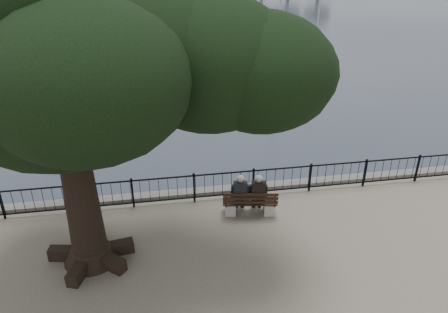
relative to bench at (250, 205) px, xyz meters
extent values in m
cube|color=#4E4D4B|center=(-0.66, 1.52, -0.81)|extent=(200.00, 0.40, 1.20)
cube|color=black|center=(-0.66, 1.02, 0.67)|extent=(22.00, 0.04, 0.04)
cube|color=black|center=(-0.66, 1.02, -0.16)|extent=(22.00, 0.04, 0.04)
cube|color=gray|center=(-0.60, 0.14, -0.12)|extent=(0.40, 0.48, 0.39)
cube|color=gray|center=(0.62, -0.06, -0.12)|extent=(0.40, 0.48, 0.39)
cube|color=black|center=(0.01, 0.04, 0.11)|extent=(1.77, 0.74, 0.04)
cube|color=black|center=(-0.03, -0.22, 0.40)|extent=(1.70, 0.31, 0.38)
cube|color=black|center=(-0.30, 0.10, 0.23)|extent=(0.38, 0.34, 0.23)
cube|color=black|center=(-0.32, -0.01, 0.59)|extent=(0.45, 0.29, 0.57)
sphere|color=tan|center=(-0.31, 0.03, 0.99)|extent=(0.22, 0.22, 0.22)
ellipsoid|color=gray|center=(-0.32, 0.01, 1.02)|extent=(0.23, 0.23, 0.19)
cube|color=black|center=(-0.26, 0.37, -0.10)|extent=(0.37, 0.46, 0.43)
cube|color=black|center=(0.25, 0.01, 0.23)|extent=(0.38, 0.34, 0.23)
cube|color=black|center=(0.23, -0.10, 0.59)|extent=(0.45, 0.29, 0.57)
sphere|color=tan|center=(0.24, -0.06, 0.99)|extent=(0.22, 0.22, 0.22)
ellipsoid|color=gray|center=(0.24, -0.08, 1.02)|extent=(0.23, 0.23, 0.19)
cube|color=black|center=(0.29, 0.28, -0.10)|extent=(0.37, 0.46, 0.43)
cone|color=black|center=(-4.77, -1.39, -0.09)|extent=(1.51, 1.51, 0.44)
cone|color=black|center=(-4.77, -1.39, 2.35)|extent=(0.98, 0.98, 5.34)
ellipsoid|color=black|center=(-4.77, -1.39, 4.85)|extent=(5.16, 5.16, 4.03)
ellipsoid|color=black|center=(-3.08, -1.03, 5.20)|extent=(4.63, 4.63, 3.61)
ellipsoid|color=black|center=(-1.38, -1.30, 5.02)|extent=(4.09, 4.09, 3.19)
ellipsoid|color=black|center=(-0.23, -1.65, 4.85)|extent=(3.56, 3.56, 2.78)
ellipsoid|color=black|center=(-5.57, 0.21, 5.38)|extent=(4.09, 4.09, 3.19)
ellipsoid|color=black|center=(-3.96, -2.90, 5.20)|extent=(4.09, 4.09, 3.19)
ellipsoid|color=black|center=(-2.36, -0.14, 5.56)|extent=(3.91, 3.91, 3.05)
ellipsoid|color=black|center=(-5.03, -1.21, 6.45)|extent=(4.27, 4.27, 3.33)
cube|color=#4E4D4B|center=(1.34, 48.52, -0.71)|extent=(6.35, 6.35, 1.40)
cube|color=silver|center=(-6.68, 12.56, -1.21)|extent=(3.15, 6.44, 0.69)
cube|color=silver|center=(-6.68, 12.56, -0.71)|extent=(1.83, 2.76, 0.52)
cylinder|color=#B9B9BB|center=(-6.68, 12.21, 4.42)|extent=(0.14, 0.14, 10.68)
cube|color=silver|center=(-5.41, 19.29, -1.21)|extent=(2.55, 5.13, 0.55)
cube|color=silver|center=(-5.41, 19.29, -0.71)|extent=(1.47, 2.20, 0.41)
cube|color=silver|center=(5.85, 17.96, -1.21)|extent=(3.79, 6.17, 0.66)
cube|color=silver|center=(5.85, 17.96, -0.71)|extent=(2.05, 2.72, 0.50)
cube|color=silver|center=(9.56, 20.49, -1.21)|extent=(3.07, 5.13, 0.55)
cube|color=silver|center=(9.56, 20.49, -0.71)|extent=(1.67, 2.25, 0.41)
cylinder|color=#B9B9BB|center=(9.56, 20.22, 3.08)|extent=(0.11, 0.11, 7.99)
cube|color=silver|center=(-11.72, 31.23, -1.21)|extent=(2.67, 5.81, 0.62)
cube|color=silver|center=(-11.72, 31.23, -0.71)|extent=(1.58, 2.47, 0.47)
cube|color=silver|center=(0.31, 35.50, -1.21)|extent=(2.72, 5.32, 0.57)
cube|color=silver|center=(0.31, 35.50, -0.71)|extent=(1.56, 2.29, 0.43)
cube|color=silver|center=(8.54, 32.31, -1.21)|extent=(3.90, 6.12, 0.66)
cube|color=silver|center=(8.54, 32.31, -0.71)|extent=(2.08, 2.71, 0.50)
cube|color=silver|center=(-3.06, 34.68, -1.21)|extent=(4.09, 6.25, 0.68)
cube|color=silver|center=(-3.06, 34.68, -0.71)|extent=(2.17, 2.78, 0.51)
cube|color=silver|center=(-11.06, 28.03, -1.21)|extent=(3.21, 5.69, 0.61)
cube|color=silver|center=(-11.06, 28.03, -0.71)|extent=(1.78, 2.48, 0.46)
camera|label=1|loc=(-2.71, -11.26, 7.78)|focal=35.00mm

